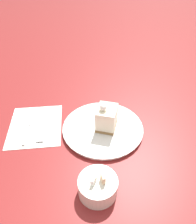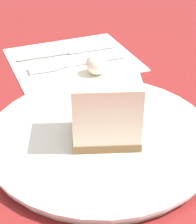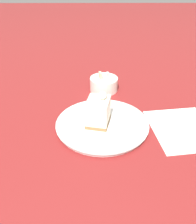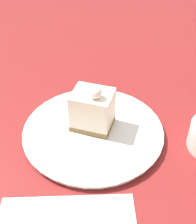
% 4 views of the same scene
% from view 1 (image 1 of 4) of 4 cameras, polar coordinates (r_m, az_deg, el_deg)
% --- Properties ---
extents(ground_plane, '(4.00, 4.00, 0.00)m').
position_cam_1_polar(ground_plane, '(0.73, 3.68, -4.31)').
color(ground_plane, maroon).
extents(plate, '(0.26, 0.26, 0.01)m').
position_cam_1_polar(plate, '(0.72, 1.25, -4.22)').
color(plate, silver).
rests_on(plate, ground_plane).
extents(cake_slice, '(0.07, 0.08, 0.10)m').
position_cam_1_polar(cake_slice, '(0.69, 2.26, -1.48)').
color(cake_slice, olive).
rests_on(cake_slice, plate).
extents(napkin, '(0.20, 0.22, 0.00)m').
position_cam_1_polar(napkin, '(0.77, -16.01, -3.40)').
color(napkin, white).
rests_on(napkin, ground_plane).
extents(fork, '(0.03, 0.16, 0.00)m').
position_cam_1_polar(fork, '(0.75, -14.41, -3.88)').
color(fork, '#B2B2B7').
rests_on(fork, napkin).
extents(knife, '(0.03, 0.18, 0.00)m').
position_cam_1_polar(knife, '(0.78, -17.61, -2.47)').
color(knife, '#B2B2B7').
rests_on(knife, napkin).
extents(sugar_bowl, '(0.10, 0.10, 0.07)m').
position_cam_1_polar(sugar_bowl, '(0.57, -0.05, -18.82)').
color(sugar_bowl, silver).
rests_on(sugar_bowl, ground_plane).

